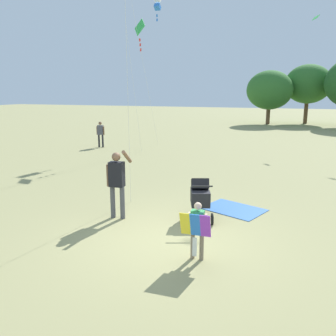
% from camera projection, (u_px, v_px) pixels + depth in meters
% --- Properties ---
extents(ground_plane, '(120.00, 120.00, 0.00)m').
position_uv_depth(ground_plane, '(168.00, 238.00, 7.43)').
color(ground_plane, '#938E5B').
extents(child_with_butterfly_kite, '(0.56, 0.35, 1.11)m').
position_uv_depth(child_with_butterfly_kite, '(197.00, 226.00, 6.35)').
color(child_with_butterfly_kite, '#7F705B').
rests_on(child_with_butterfly_kite, ground).
extents(person_adult_flyer, '(0.54, 0.53, 1.72)m').
position_uv_depth(person_adult_flyer, '(117.00, 179.00, 8.41)').
color(person_adult_flyer, '#4C4C51').
rests_on(person_adult_flyer, ground).
extents(stroller, '(0.76, 1.12, 1.03)m').
position_uv_depth(stroller, '(200.00, 195.00, 8.44)').
color(stroller, black).
rests_on(stroller, ground).
extents(kite_orange_delta, '(0.40, 4.06, 8.06)m').
position_uv_depth(kite_orange_delta, '(157.00, 4.00, 18.61)').
color(kite_orange_delta, white).
rests_on(kite_orange_delta, ground).
extents(kite_green_novelty, '(0.80, 1.71, 6.47)m').
position_uv_depth(kite_green_novelty, '(139.00, 32.00, 16.51)').
color(kite_green_novelty, green).
rests_on(kite_green_novelty, ground).
extents(person_red_shirt, '(0.45, 0.24, 1.43)m').
position_uv_depth(person_red_shirt, '(101.00, 132.00, 19.24)').
color(person_red_shirt, '#232328').
rests_on(person_red_shirt, ground).
extents(picnic_blanket, '(1.79, 1.55, 0.02)m').
position_uv_depth(picnic_blanket, '(234.00, 209.00, 9.23)').
color(picnic_blanket, '#3366B2').
rests_on(picnic_blanket, ground).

